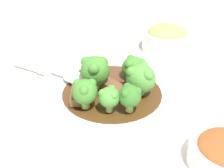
% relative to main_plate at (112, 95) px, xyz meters
% --- Properties ---
extents(ground_plane, '(4.00, 4.00, 0.00)m').
position_rel_main_plate_xyz_m(ground_plane, '(0.00, 0.00, -0.01)').
color(ground_plane, silver).
extents(main_plate, '(0.31, 0.31, 0.02)m').
position_rel_main_plate_xyz_m(main_plate, '(0.00, 0.00, 0.00)').
color(main_plate, white).
rests_on(main_plate, ground_plane).
extents(beef_strip_0, '(0.05, 0.07, 0.01)m').
position_rel_main_plate_xyz_m(beef_strip_0, '(0.00, -0.01, 0.02)').
color(beef_strip_0, brown).
rests_on(beef_strip_0, main_plate).
extents(beef_strip_1, '(0.07, 0.05, 0.01)m').
position_rel_main_plate_xyz_m(beef_strip_1, '(0.05, 0.01, 0.01)').
color(beef_strip_1, '#56331E').
rests_on(beef_strip_1, main_plate).
extents(beef_strip_2, '(0.06, 0.05, 0.01)m').
position_rel_main_plate_xyz_m(beef_strip_2, '(0.02, 0.06, 0.02)').
color(beef_strip_2, brown).
rests_on(beef_strip_2, main_plate).
extents(beef_strip_3, '(0.06, 0.05, 0.01)m').
position_rel_main_plate_xyz_m(beef_strip_3, '(-0.04, 0.05, 0.02)').
color(beef_strip_3, brown).
rests_on(beef_strip_3, main_plate).
extents(broccoli_floret_0, '(0.06, 0.06, 0.06)m').
position_rel_main_plate_xyz_m(broccoli_floret_0, '(0.01, -0.05, 0.04)').
color(broccoli_floret_0, '#7FA84C').
rests_on(broccoli_floret_0, main_plate).
extents(broccoli_floret_1, '(0.04, 0.04, 0.05)m').
position_rel_main_plate_xyz_m(broccoli_floret_1, '(-0.05, -0.05, 0.04)').
color(broccoli_floret_1, '#8EB756').
rests_on(broccoli_floret_1, main_plate).
extents(broccoli_floret_2, '(0.06, 0.06, 0.07)m').
position_rel_main_plate_xyz_m(broccoli_floret_2, '(-0.00, 0.03, 0.05)').
color(broccoli_floret_2, '#8EB756').
rests_on(broccoli_floret_2, main_plate).
extents(broccoli_floret_3, '(0.04, 0.04, 0.05)m').
position_rel_main_plate_xyz_m(broccoli_floret_3, '(-0.06, -0.02, 0.04)').
color(broccoli_floret_3, '#8EB756').
rests_on(broccoli_floret_3, main_plate).
extents(broccoli_floret_4, '(0.05, 0.05, 0.05)m').
position_rel_main_plate_xyz_m(broccoli_floret_4, '(0.05, -0.03, 0.04)').
color(broccoli_floret_4, '#7FA84C').
rests_on(broccoli_floret_4, main_plate).
extents(broccoli_floret_5, '(0.04, 0.04, 0.05)m').
position_rel_main_plate_xyz_m(broccoli_floret_5, '(-0.07, 0.03, 0.04)').
color(broccoli_floret_5, '#7FA84C').
rests_on(broccoli_floret_5, main_plate).
extents(serving_spoon, '(0.06, 0.21, 0.01)m').
position_rel_main_plate_xyz_m(serving_spoon, '(0.01, 0.09, 0.02)').
color(serving_spoon, silver).
rests_on(serving_spoon, main_plate).
extents(side_bowl_appetizer, '(0.12, 0.12, 0.06)m').
position_rel_main_plate_xyz_m(side_bowl_appetizer, '(0.25, -0.05, 0.02)').
color(side_bowl_appetizer, white).
rests_on(side_bowl_appetizer, ground_plane).
extents(paper_napkin, '(0.10, 0.10, 0.01)m').
position_rel_main_plate_xyz_m(paper_napkin, '(0.02, 0.24, -0.01)').
color(paper_napkin, silver).
rests_on(paper_napkin, ground_plane).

